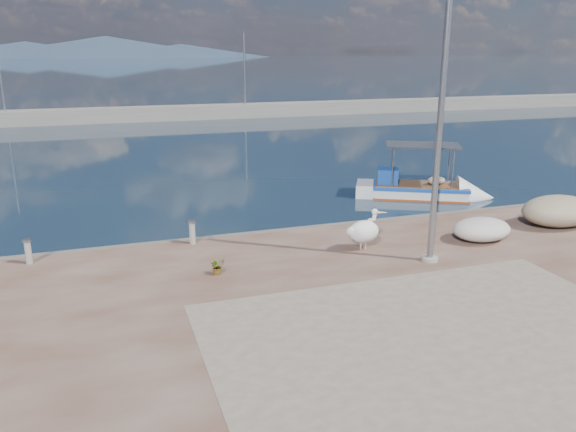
# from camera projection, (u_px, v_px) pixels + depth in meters

# --- Properties ---
(ground) EXTENTS (1400.00, 1400.00, 0.00)m
(ground) POSITION_uv_depth(u_px,v_px,m) (340.00, 314.00, 12.95)
(ground) COLOR #162635
(ground) RESTS_ON ground
(quay_patch) EXTENTS (9.00, 7.00, 0.01)m
(quay_patch) POSITION_uv_depth(u_px,v_px,m) (456.00, 350.00, 10.38)
(quay_patch) COLOR gray
(quay_patch) RESTS_ON quay
(breakwater) EXTENTS (120.00, 2.20, 7.50)m
(breakwater) POSITION_uv_depth(u_px,v_px,m) (157.00, 113.00, 49.16)
(breakwater) COLOR gray
(breakwater) RESTS_ON ground
(mountains) EXTENTS (370.00, 280.00, 22.00)m
(mountains) POSITION_uv_depth(u_px,v_px,m) (101.00, 48.00, 602.84)
(mountains) COLOR #28384C
(mountains) RESTS_ON ground
(boat_right) EXTENTS (5.53, 4.03, 2.57)m
(boat_right) POSITION_uv_depth(u_px,v_px,m) (418.00, 192.00, 23.36)
(boat_right) COLOR white
(boat_right) RESTS_ON ground
(pelican) EXTENTS (1.18, 0.55, 1.16)m
(pelican) POSITION_uv_depth(u_px,v_px,m) (364.00, 231.00, 15.55)
(pelican) COLOR tan
(pelican) RESTS_ON quay
(lamp_post) EXTENTS (0.44, 0.96, 7.00)m
(lamp_post) POSITION_uv_depth(u_px,v_px,m) (438.00, 136.00, 13.95)
(lamp_post) COLOR gray
(lamp_post) RESTS_ON quay
(bollard_near) EXTENTS (0.23, 0.23, 0.69)m
(bollard_near) POSITION_uv_depth(u_px,v_px,m) (192.00, 231.00, 16.08)
(bollard_near) COLOR gray
(bollard_near) RESTS_ON quay
(bollard_far) EXTENTS (0.22, 0.22, 0.66)m
(bollard_far) POSITION_uv_depth(u_px,v_px,m) (28.00, 250.00, 14.55)
(bollard_far) COLOR gray
(bollard_far) RESTS_ON quay
(potted_plant) EXTENTS (0.46, 0.44, 0.41)m
(potted_plant) POSITION_uv_depth(u_px,v_px,m) (217.00, 266.00, 13.91)
(potted_plant) COLOR #33722D
(potted_plant) RESTS_ON quay
(net_pile_d) EXTENTS (1.76, 1.32, 0.66)m
(net_pile_d) POSITION_uv_depth(u_px,v_px,m) (482.00, 229.00, 16.38)
(net_pile_d) COLOR silver
(net_pile_d) RESTS_ON quay
(net_pile_c) EXTENTS (2.44, 1.74, 0.96)m
(net_pile_c) POSITION_uv_depth(u_px,v_px,m) (558.00, 211.00, 17.73)
(net_pile_c) COLOR #C4B492
(net_pile_c) RESTS_ON quay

